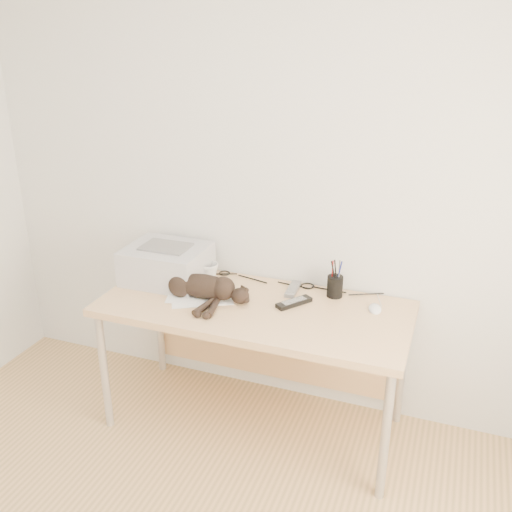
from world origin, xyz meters
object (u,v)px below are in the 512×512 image
at_px(desk, 260,320).
at_px(printer, 167,263).
at_px(pen_cup, 335,286).
at_px(mouse, 375,307).
at_px(mug, 209,272).
at_px(cat, 200,287).

distance_m(desk, printer, 0.62).
height_order(pen_cup, mouse, pen_cup).
relative_size(printer, mouse, 3.92).
distance_m(printer, mug, 0.24).
xyz_separation_m(desk, pen_cup, (0.37, 0.16, 0.19)).
xyz_separation_m(printer, mouse, (1.16, 0.04, -0.08)).
height_order(desk, cat, cat).
distance_m(printer, pen_cup, 0.94).
distance_m(desk, pen_cup, 0.44).
relative_size(pen_cup, mouse, 1.92).
relative_size(desk, mug, 15.13).
relative_size(desk, cat, 2.61).
distance_m(desk, mug, 0.41).
height_order(printer, cat, printer).
xyz_separation_m(desk, printer, (-0.57, 0.04, 0.23)).
bearing_deg(cat, desk, 17.96).
height_order(printer, mouse, printer).
height_order(desk, mug, mug).
bearing_deg(cat, mug, 101.98).
xyz_separation_m(cat, pen_cup, (0.66, 0.27, -0.00)).
height_order(cat, mouse, cat).
relative_size(desk, mouse, 14.26).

